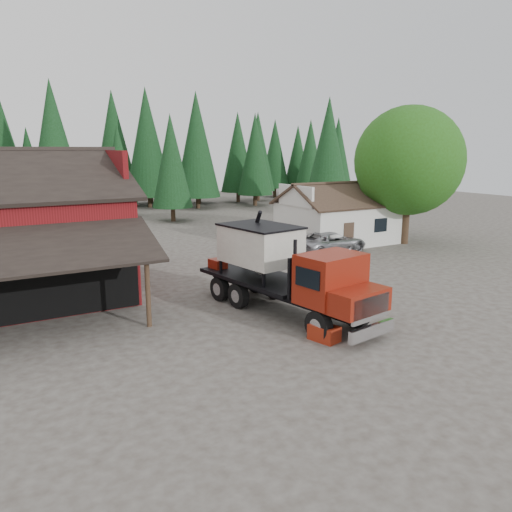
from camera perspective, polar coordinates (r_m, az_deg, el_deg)
ground at (r=21.49m, az=4.18°, el=-7.11°), size 120.00×120.00×0.00m
farmhouse at (r=38.89m, az=9.39°, el=4.02°), size 8.60×6.42×4.65m
deciduous_tree at (r=39.06m, az=17.10°, el=9.93°), size 8.00×8.00×10.20m
conifer_backdrop at (r=60.27m, az=-18.87°, el=4.79°), size 76.00×16.00×16.00m
near_pine_b at (r=49.91m, az=-9.66°, el=10.65°), size 3.96×3.96×10.40m
near_pine_c at (r=54.28m, az=8.26°, el=11.87°), size 4.84×4.84×12.40m
near_pine_d at (r=51.29m, az=-22.09°, el=11.67°), size 5.28×5.28×13.40m
feed_truck at (r=21.56m, az=3.27°, el=-1.45°), size 3.99×9.83×4.31m
silver_car at (r=34.80m, az=8.47°, el=1.56°), size 5.54×2.81×1.50m
equip_box at (r=19.16m, az=7.80°, el=-8.70°), size 0.96×1.24×0.60m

